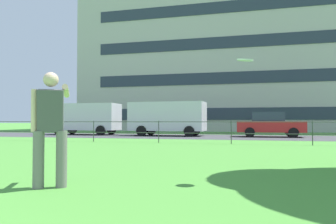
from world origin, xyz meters
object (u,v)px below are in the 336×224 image
car_red_center (270,124)px  apartment_building_background (243,40)px  person_thrower (50,125)px  frisbee (245,60)px  panel_van_left (85,117)px  panel_van_far_left (168,117)px

car_red_center → apartment_building_background: bearing=96.4°
person_thrower → apartment_building_background: (2.24, 33.00, 9.19)m
person_thrower → car_red_center: person_thrower is taller
car_red_center → apartment_building_background: size_ratio=0.12×
frisbee → panel_van_left: panel_van_left is taller
frisbee → car_red_center: (1.27, 15.55, -1.21)m
person_thrower → apartment_building_background: apartment_building_background is taller
frisbee → panel_van_left: bearing=126.1°
panel_van_left → frisbee: bearing=-53.9°
panel_van_far_left → car_red_center: bearing=-0.1°
frisbee → apartment_building_background: 32.80m
panel_van_left → apartment_building_background: (11.03, 15.86, 8.84)m
car_red_center → apartment_building_background: (-1.82, 16.22, 9.33)m
frisbee → panel_van_far_left: 16.44m
panel_van_left → panel_van_far_left: same height
panel_van_left → panel_van_far_left: size_ratio=0.99×
person_thrower → frisbee: (2.80, 1.23, 1.07)m
frisbee → person_thrower: bearing=-156.2°
person_thrower → car_red_center: 17.27m
panel_van_far_left → car_red_center: 6.55m
car_red_center → apartment_building_background: 18.80m
person_thrower → panel_van_left: 19.27m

